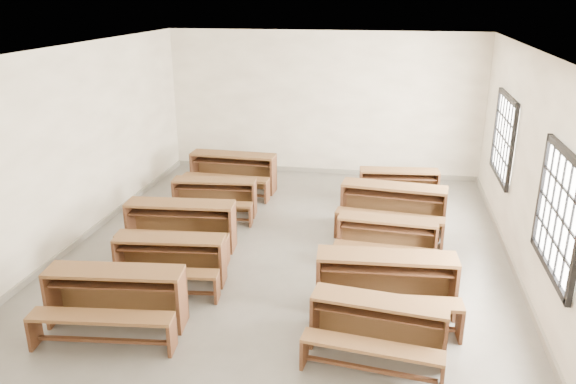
% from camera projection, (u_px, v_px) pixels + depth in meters
% --- Properties ---
extents(room, '(8.50, 8.50, 3.20)m').
position_uv_depth(room, '(294.00, 121.00, 8.41)').
color(room, slate).
rests_on(room, ground).
extents(desk_set_0, '(1.78, 1.07, 0.76)m').
position_uv_depth(desk_set_0, '(115.00, 295.00, 6.91)').
color(desk_set_0, brown).
rests_on(desk_set_0, ground).
extents(desk_set_1, '(1.63, 0.98, 0.70)m').
position_uv_depth(desk_set_1, '(169.00, 257.00, 7.96)').
color(desk_set_1, brown).
rests_on(desk_set_1, ground).
extents(desk_set_2, '(1.82, 1.06, 0.78)m').
position_uv_depth(desk_set_2, '(180.00, 223.00, 9.04)').
color(desk_set_2, brown).
rests_on(desk_set_2, ground).
extents(desk_set_3, '(1.61, 0.94, 0.69)m').
position_uv_depth(desk_set_3, '(214.00, 195.00, 10.44)').
color(desk_set_3, brown).
rests_on(desk_set_3, ground).
extents(desk_set_4, '(1.81, 0.98, 0.80)m').
position_uv_depth(desk_set_4, '(233.00, 170.00, 11.72)').
color(desk_set_4, brown).
rests_on(desk_set_4, ground).
extents(desk_set_5, '(1.62, 0.97, 0.69)m').
position_uv_depth(desk_set_5, '(378.00, 324.00, 6.37)').
color(desk_set_5, brown).
rests_on(desk_set_5, ground).
extents(desk_set_6, '(1.85, 1.06, 0.80)m').
position_uv_depth(desk_set_6, '(386.00, 280.00, 7.20)').
color(desk_set_6, brown).
rests_on(desk_set_6, ground).
extents(desk_set_7, '(1.56, 0.87, 0.68)m').
position_uv_depth(desk_set_7, '(387.00, 236.00, 8.67)').
color(desk_set_7, brown).
rests_on(desk_set_7, ground).
extents(desk_set_8, '(1.89, 1.11, 0.81)m').
position_uv_depth(desk_set_8, '(393.00, 205.00, 9.76)').
color(desk_set_8, brown).
rests_on(desk_set_8, ground).
extents(desk_set_9, '(1.61, 0.95, 0.69)m').
position_uv_depth(desk_set_9, '(399.00, 184.00, 11.02)').
color(desk_set_9, brown).
rests_on(desk_set_9, ground).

